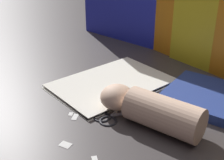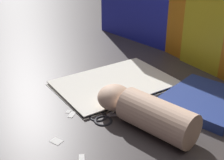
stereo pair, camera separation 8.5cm
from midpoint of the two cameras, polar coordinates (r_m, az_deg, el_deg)
The scene contains 10 objects.
ground_plane at distance 0.87m, azimuth -0.38°, elevation -3.57°, with size 6.00×6.00×0.00m, color #3D3838.
backdrop_panel_center at distance 1.06m, azimuth 13.37°, elevation 12.31°, with size 0.72×0.05×0.38m.
paper_stack at distance 0.95m, azimuth -2.62°, elevation -0.67°, with size 0.25×0.36×0.01m.
book_closed at distance 0.89m, azimuth 13.75°, elevation -2.85°, with size 0.25×0.26×0.03m.
scissors at distance 0.80m, azimuth -2.80°, elevation -6.31°, with size 0.10×0.16×0.01m.
hand_forearm at distance 0.75m, azimuth 3.81°, elevation -5.43°, with size 0.28×0.15×0.08m.
paper_scrap_near at distance 0.82m, azimuth -10.51°, elevation -6.21°, with size 0.02×0.02×0.00m.
paper_scrap_mid at distance 0.72m, azimuth -11.94°, elevation -11.61°, with size 0.03×0.03×0.00m.
paper_scrap_far at distance 0.81m, azimuth -9.78°, elevation -6.73°, with size 0.03×0.03×0.00m.
paper_scrap_side at distance 0.67m, azimuth -6.88°, elevation -14.44°, with size 0.03×0.02×0.00m.
Camera 1 is at (0.57, -0.50, 0.44)m, focal length 50.00 mm.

